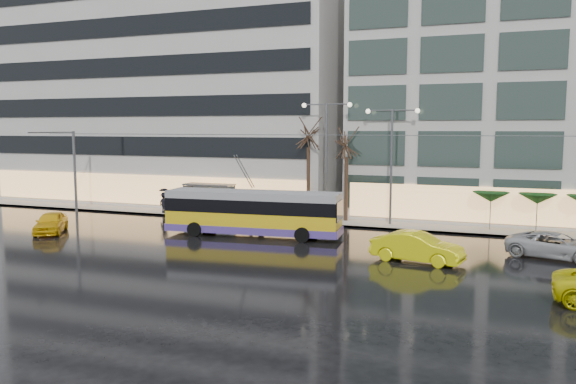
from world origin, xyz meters
The scene contains 20 objects.
ground centered at (0.00, 0.00, 0.00)m, with size 140.00×140.00×0.00m, color black.
sidewalk centered at (2.00, 14.00, 0.07)m, with size 80.00×10.00×0.15m, color gray.
kerb centered at (2.00, 9.05, 0.07)m, with size 80.00×0.10×0.15m, color slate.
building_left centered at (-16.00, 19.00, 11.15)m, with size 34.00×14.00×22.00m, color #ABA8A3.
building_right centered at (19.00, 19.00, 12.65)m, with size 32.00×14.00×25.00m, color #ABA8A3.
trolleybus centered at (-1.01, 3.64, 1.49)m, with size 12.05×4.91×5.51m.
catenary centered at (1.00, 7.94, 4.25)m, with size 42.24×5.12×7.00m.
bus_shelter centered at (-8.38, 10.69, 1.96)m, with size 4.20×1.60×2.51m.
street_lamp_near centered at (2.00, 10.80, 5.99)m, with size 3.96×0.36×9.03m.
street_lamp_far centered at (7.00, 10.80, 5.71)m, with size 3.96×0.36×8.53m.
tree_a centered at (0.50, 11.00, 7.09)m, with size 3.20×3.20×8.40m.
tree_b centered at (3.50, 11.20, 6.40)m, with size 3.20×3.20×7.70m.
parasol_a centered at (14.00, 11.00, 2.45)m, with size 2.50×2.50×2.65m.
parasol_b centered at (17.00, 11.00, 2.45)m, with size 2.50×2.50×2.65m.
taxi_a centered at (-14.67, -0.20, 0.74)m, with size 1.74×4.32×1.47m, color #E4AF0C.
taxi_b centered at (10.38, -0.01, 0.82)m, with size 1.73×4.96×1.63m, color yellow.
sedan_silver centered at (17.56, 3.56, 0.73)m, with size 2.42×5.24×1.46m, color #A6A7AA.
pedestrian_a centered at (-4.42, 10.91, 1.61)m, with size 1.13×1.14×2.19m.
pedestrian_b centered at (-3.23, 10.04, 1.05)m, with size 1.11×1.08×1.80m.
pedestrian_c centered at (-11.79, 9.59, 1.26)m, with size 1.28×1.05×2.11m.
Camera 1 is at (14.18, -30.58, 7.31)m, focal length 35.00 mm.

